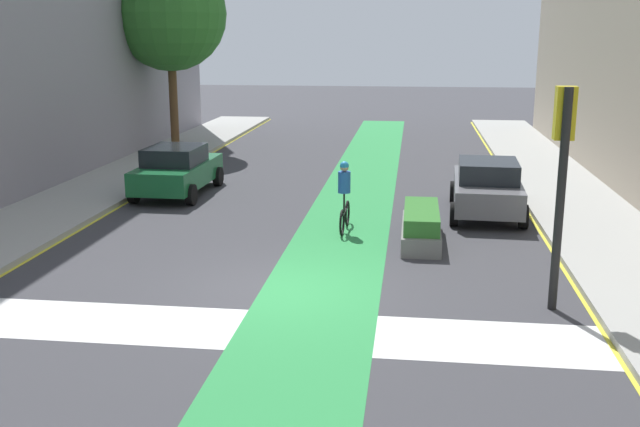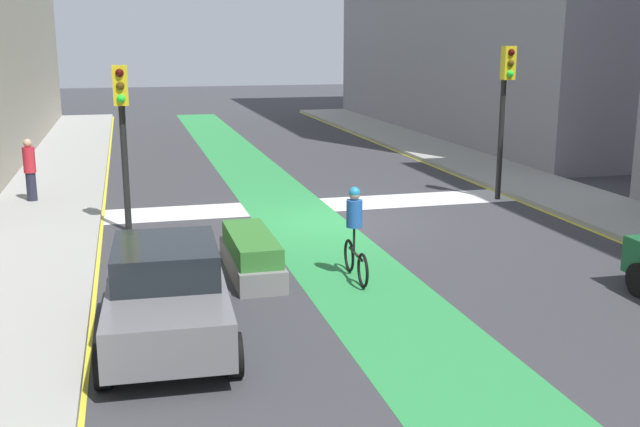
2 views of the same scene
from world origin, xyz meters
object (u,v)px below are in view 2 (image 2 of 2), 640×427
object	(u,v)px
pedestrian_sidewalk_right_a	(30,169)
median_planter	(251,255)
traffic_signal_near_right	(122,116)
cyclist_in_lane	(355,231)
car_grey_right_far	(167,293)
traffic_signal_near_left	(505,94)

from	to	relation	value
pedestrian_sidewalk_right_a	median_planter	distance (m)	9.50
pedestrian_sidewalk_right_a	median_planter	world-z (taller)	pedestrian_sidewalk_right_a
traffic_signal_near_right	cyclist_in_lane	size ratio (longest dim) A/B	2.21
car_grey_right_far	median_planter	size ratio (longest dim) A/B	1.45
car_grey_right_far	cyclist_in_lane	size ratio (longest dim) A/B	2.30
cyclist_in_lane	median_planter	distance (m)	2.19
cyclist_in_lane	pedestrian_sidewalk_right_a	bearing A→B (deg)	-51.24
traffic_signal_near_right	traffic_signal_near_left	distance (m)	10.86
car_grey_right_far	pedestrian_sidewalk_right_a	xyz separation A→B (m)	(3.22, -11.10, 0.27)
traffic_signal_near_right	traffic_signal_near_left	bearing A→B (deg)	-173.90
traffic_signal_near_right	cyclist_in_lane	distance (m)	6.87
pedestrian_sidewalk_right_a	car_grey_right_far	bearing A→B (deg)	106.16
pedestrian_sidewalk_right_a	cyclist_in_lane	bearing A→B (deg)	128.76
traffic_signal_near_right	car_grey_right_far	size ratio (longest dim) A/B	0.96
cyclist_in_lane	traffic_signal_near_right	bearing A→B (deg)	-48.44
car_grey_right_far	pedestrian_sidewalk_right_a	size ratio (longest dim) A/B	2.39
traffic_signal_near_left	median_planter	bearing A→B (deg)	32.42
pedestrian_sidewalk_right_a	median_planter	xyz separation A→B (m)	(-5.07, 8.00, -0.67)
traffic_signal_near_left	pedestrian_sidewalk_right_a	xyz separation A→B (m)	(13.46, -2.68, -2.08)
traffic_signal_near_right	traffic_signal_near_left	world-z (taller)	traffic_signal_near_left
pedestrian_sidewalk_right_a	traffic_signal_near_right	bearing A→B (deg)	124.81
cyclist_in_lane	median_planter	xyz separation A→B (m)	(1.97, -0.76, -0.57)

